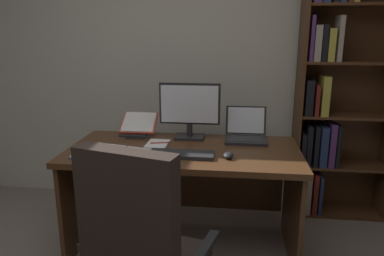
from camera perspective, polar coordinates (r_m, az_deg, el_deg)
wall_back at (r=3.29m, az=-0.72°, el=10.88°), size 4.63×0.12×2.62m
desk at (r=2.64m, az=-1.08°, el=-7.04°), size 1.59×0.77×0.76m
bookshelf at (r=3.17m, az=21.59°, el=5.83°), size 0.77×0.30×2.18m
monitor at (r=2.69m, az=-0.38°, el=2.68°), size 0.45×0.16×0.42m
laptop at (r=2.71m, az=8.49°, el=-0.83°), size 0.30×0.29×0.23m
keyboard at (r=2.34m, az=-1.65°, el=-4.17°), size 0.42×0.15×0.02m
computer_mouse at (r=2.32m, az=5.73°, el=-4.25°), size 0.06×0.10×0.04m
reading_stand_with_book at (r=2.85m, az=-8.41°, el=0.48°), size 0.27×0.26×0.16m
open_binder at (r=2.40m, az=-12.05°, el=-4.08°), size 0.55×0.43×0.02m
notepad at (r=2.60m, az=-5.47°, el=-2.50°), size 0.15×0.21×0.01m
pen at (r=2.59m, az=-5.04°, el=-2.33°), size 0.14×0.04×0.01m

